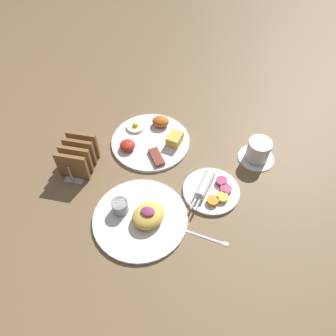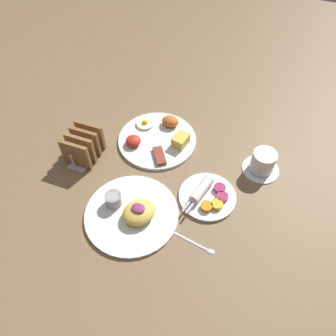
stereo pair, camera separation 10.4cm
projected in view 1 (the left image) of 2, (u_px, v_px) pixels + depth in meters
ground_plane at (146, 184)px, 1.04m from camera, size 3.00×3.00×0.00m
plate_breakfast at (151, 139)px, 1.15m from camera, size 0.27×0.27×0.05m
plate_condiments at (211, 190)px, 1.01m from camera, size 0.18×0.18×0.04m
plate_foreground at (141, 217)px, 0.95m from camera, size 0.28×0.28×0.06m
toast_rack at (78, 156)px, 1.05m from camera, size 0.10×0.15×0.10m
coffee_cup at (258, 151)px, 1.08m from camera, size 0.12×0.12×0.08m
teaspoon at (214, 240)px, 0.92m from camera, size 0.13×0.03×0.01m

